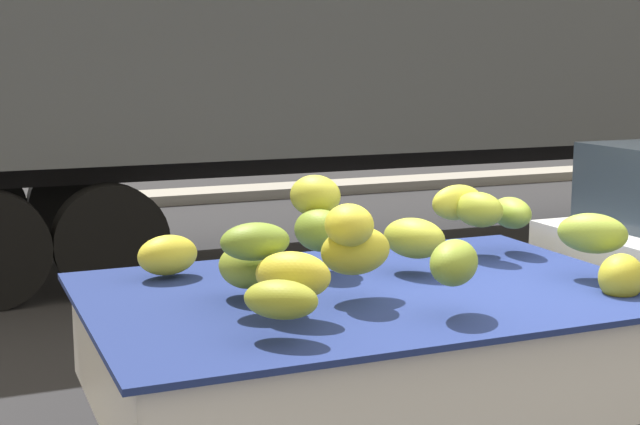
# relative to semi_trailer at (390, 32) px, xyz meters

# --- Properties ---
(curb_strip) EXTENTS (80.00, 0.80, 0.16)m
(curb_strip) POSITION_rel_semi_trailer_xyz_m (-2.07, 4.24, -2.46)
(curb_strip) COLOR gray
(curb_strip) RESTS_ON ground
(semi_trailer) EXTENTS (12.01, 2.71, 3.95)m
(semi_trailer) POSITION_rel_semi_trailer_xyz_m (0.00, 0.00, 0.00)
(semi_trailer) COLOR #4C5156
(semi_trailer) RESTS_ON ground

